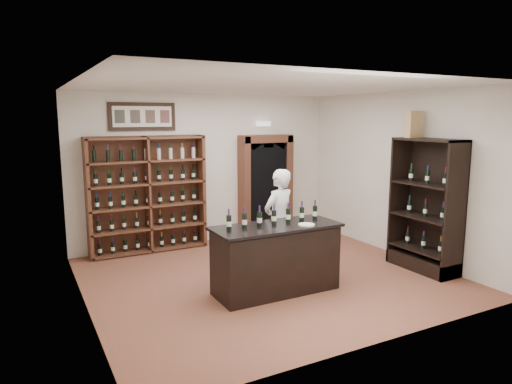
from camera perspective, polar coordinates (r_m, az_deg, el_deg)
floor at (r=7.47m, az=1.45°, el=-10.53°), size 5.50×5.50×0.00m
ceiling at (r=7.04m, az=1.56°, el=13.08°), size 5.50×5.50×0.00m
wall_back at (r=9.35m, az=-6.05°, el=2.91°), size 5.50×0.04×3.00m
wall_left at (r=6.25m, az=-21.04°, el=-0.87°), size 0.04×5.00×3.00m
wall_right at (r=8.78m, az=17.36°, el=2.11°), size 0.04×5.00×3.00m
wine_shelf at (r=8.84m, az=-13.43°, el=-0.28°), size 2.20×0.38×2.20m
framed_picture at (r=8.86m, az=-14.02°, el=9.14°), size 1.25×0.04×0.52m
arched_doorway at (r=9.77m, az=1.18°, el=1.10°), size 1.17×0.35×2.17m
emergency_light at (r=9.75m, az=0.94°, el=8.52°), size 0.30×0.10×0.10m
tasting_counter at (r=6.73m, az=2.50°, el=-8.37°), size 1.88×0.78×1.00m
counter_bottle_0 at (r=6.30m, az=-3.41°, el=-3.83°), size 0.07×0.07×0.30m
counter_bottle_1 at (r=6.40m, az=-1.45°, el=-3.60°), size 0.07×0.07×0.30m
counter_bottle_2 at (r=6.50m, az=0.44°, el=-3.38°), size 0.07×0.07×0.30m
counter_bottle_3 at (r=6.62m, az=2.27°, el=-3.17°), size 0.07×0.07×0.30m
counter_bottle_4 at (r=6.74m, az=4.04°, el=-2.95°), size 0.07×0.07×0.30m
counter_bottle_5 at (r=6.87m, az=5.74°, el=-2.75°), size 0.07×0.07×0.30m
counter_bottle_6 at (r=7.00m, az=7.38°, el=-2.54°), size 0.07×0.07×0.30m
side_cabinet at (r=8.14m, az=20.47°, el=-3.94°), size 0.48×1.20×2.20m
shopkeeper at (r=7.54m, az=2.87°, el=-3.59°), size 0.72×0.58×1.71m
plate at (r=6.62m, az=6.33°, el=-4.09°), size 0.24×0.24×0.02m
wine_crate at (r=8.15m, az=19.13°, el=8.01°), size 0.32×0.15×0.45m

